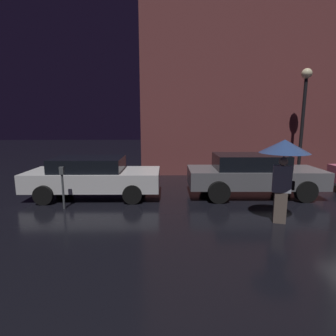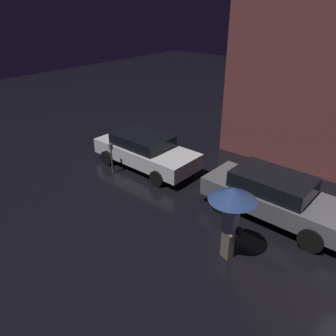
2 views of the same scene
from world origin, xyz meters
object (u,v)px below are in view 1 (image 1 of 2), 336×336
street_lamp_near (304,104)px  parked_car_white (93,176)px  parking_meter (63,183)px  pedestrian_with_umbrella (284,155)px  parked_car_grey (253,174)px

street_lamp_near → parked_car_white: bearing=-163.7°
parked_car_white → parking_meter: 1.41m
pedestrian_with_umbrella → street_lamp_near: (3.12, 5.00, 1.57)m
parking_meter → parked_car_grey: bearing=11.5°
parked_car_white → pedestrian_with_umbrella: (5.32, -2.54, 1.02)m
parked_car_grey → pedestrian_with_umbrella: pedestrian_with_umbrella is taller
parked_car_white → parked_car_grey: 5.48m
parked_car_grey → pedestrian_with_umbrella: (-0.16, -2.49, 0.96)m
street_lamp_near → pedestrian_with_umbrella: bearing=-121.9°
parking_meter → street_lamp_near: size_ratio=0.26×
parking_meter → street_lamp_near: street_lamp_near is taller
pedestrian_with_umbrella → parking_meter: pedestrian_with_umbrella is taller
parked_car_grey → street_lamp_near: size_ratio=0.96×
parked_car_white → pedestrian_with_umbrella: size_ratio=2.10×
parked_car_white → parked_car_grey: parked_car_grey is taller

